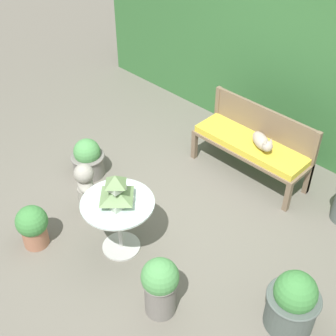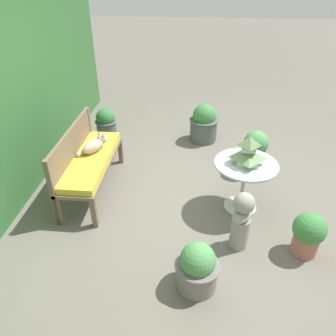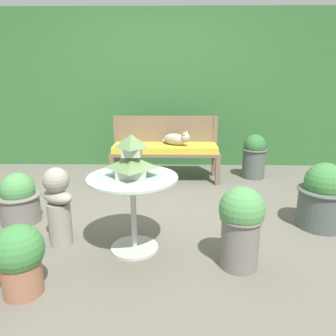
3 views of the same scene
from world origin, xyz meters
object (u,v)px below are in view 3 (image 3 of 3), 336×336
object	(u,v)px
potted_plant_path_edge	(19,199)
potted_plant_patio_mid	(254,156)
garden_bench	(165,150)
potted_plant_bench_left	(323,197)
garden_bust	(58,204)
pagoda_birdhouse	(132,159)
cat	(177,139)
patio_table	(133,192)
potted_plant_table_far	(20,258)
potted_plant_hedge_corner	(241,224)

from	to	relation	value
potted_plant_path_edge	potted_plant_patio_mid	distance (m)	3.01
garden_bench	potted_plant_bench_left	xyz separation A→B (m)	(1.51, -1.41, -0.12)
garden_bust	potted_plant_path_edge	xyz separation A→B (m)	(-0.54, 0.43, -0.13)
pagoda_birdhouse	potted_plant_patio_mid	world-z (taller)	pagoda_birdhouse
pagoda_birdhouse	potted_plant_patio_mid	bearing A→B (deg)	54.15
cat	garden_bust	world-z (taller)	cat
pagoda_birdhouse	potted_plant_bench_left	distance (m)	1.84
cat	pagoda_birdhouse	world-z (taller)	pagoda_birdhouse
potted_plant_bench_left	potted_plant_patio_mid	size ratio (longest dim) A/B	1.02
garden_bust	patio_table	bearing A→B (deg)	23.97
garden_bench	potted_plant_path_edge	size ratio (longest dim) A/B	2.91
potted_plant_table_far	potted_plant_path_edge	distance (m)	1.21
potted_plant_bench_left	cat	bearing A→B (deg)	134.17
patio_table	potted_plant_bench_left	size ratio (longest dim) A/B	1.15
patio_table	potted_plant_hedge_corner	xyz separation A→B (m)	(0.82, -0.24, -0.15)
cat	potted_plant_table_far	size ratio (longest dim) A/B	0.78
potted_plant_table_far	potted_plant_hedge_corner	distance (m)	1.53
potted_plant_hedge_corner	potted_plant_path_edge	world-z (taller)	potted_plant_hedge_corner
patio_table	pagoda_birdhouse	distance (m)	0.28
pagoda_birdhouse	potted_plant_path_edge	world-z (taller)	pagoda_birdhouse
garden_bench	garden_bust	size ratio (longest dim) A/B	2.13
cat	garden_bust	size ratio (longest dim) A/B	0.56
potted_plant_hedge_corner	potted_plant_bench_left	bearing A→B (deg)	37.47
pagoda_birdhouse	garden_bust	world-z (taller)	pagoda_birdhouse
garden_bench	potted_plant_bench_left	world-z (taller)	potted_plant_bench_left
potted_plant_table_far	potted_plant_path_edge	bearing A→B (deg)	114.96
garden_bench	garden_bust	xyz separation A→B (m)	(-0.84, -1.78, -0.05)
patio_table	potted_plant_bench_left	distance (m)	1.79
garden_bust	potted_plant_patio_mid	world-z (taller)	garden_bust
potted_plant_table_far	potted_plant_path_edge	world-z (taller)	potted_plant_path_edge
potted_plant_bench_left	potted_plant_patio_mid	world-z (taller)	potted_plant_bench_left
cat	potted_plant_hedge_corner	bearing A→B (deg)	-47.91
garden_bench	garden_bust	bearing A→B (deg)	-115.34
pagoda_birdhouse	potted_plant_path_edge	bearing A→B (deg)	156.55
garden_bench	cat	size ratio (longest dim) A/B	3.82
potted_plant_table_far	potted_plant_patio_mid	size ratio (longest dim) A/B	0.79
patio_table	pagoda_birdhouse	xyz separation A→B (m)	(0.00, 0.00, 0.28)
garden_bust	potted_plant_path_edge	world-z (taller)	garden_bust
potted_plant_table_far	potted_plant_hedge_corner	size ratio (longest dim) A/B	0.77
cat	pagoda_birdhouse	bearing A→B (deg)	-71.24
potted_plant_patio_mid	potted_plant_table_far	bearing A→B (deg)	-129.34
cat	potted_plant_path_edge	size ratio (longest dim) A/B	0.76
patio_table	potted_plant_path_edge	size ratio (longest dim) A/B	1.45
patio_table	potted_plant_table_far	distance (m)	0.92
pagoda_birdhouse	potted_plant_path_edge	distance (m)	1.40
potted_plant_path_edge	potted_plant_patio_mid	xyz separation A→B (m)	(2.62, 1.48, 0.08)
garden_bench	potted_plant_path_edge	xyz separation A→B (m)	(-1.39, -1.35, -0.18)
garden_bust	potted_plant_hedge_corner	distance (m)	1.49
pagoda_birdhouse	potted_plant_patio_mid	xyz separation A→B (m)	(1.44, 1.99, -0.46)
patio_table	potted_plant_path_edge	xyz separation A→B (m)	(-1.18, 0.51, -0.27)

